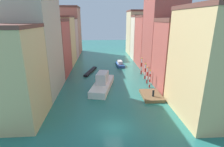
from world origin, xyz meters
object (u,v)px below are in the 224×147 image
object	(u,v)px
waterfront_dock	(151,95)
mooring_pole_3	(142,66)
person_on_dock	(153,93)
mooring_pole_1	(147,75)
vaporetto_white	(103,83)
mooring_pole_2	(145,71)
motorboat_0	(120,64)
mooring_pole_0	(150,79)
gondola_black	(91,71)

from	to	relation	value
waterfront_dock	mooring_pole_3	bearing A→B (deg)	84.75
person_on_dock	mooring_pole_1	size ratio (longest dim) A/B	0.36
person_on_dock	vaporetto_white	bearing A→B (deg)	147.73
mooring_pole_2	vaporetto_white	distance (m)	11.58
mooring_pole_3	waterfront_dock	bearing A→B (deg)	-95.25
person_on_dock	motorboat_0	size ratio (longest dim) A/B	0.24
mooring_pole_2	vaporetto_white	size ratio (longest dim) A/B	0.35
mooring_pole_2	motorboat_0	bearing A→B (deg)	110.16
mooring_pole_1	mooring_pole_0	bearing A→B (deg)	-91.99
mooring_pole_1	mooring_pole_2	xyz separation A→B (m)	(0.29, 2.95, 0.03)
waterfront_dock	mooring_pole_2	size ratio (longest dim) A/B	1.34
mooring_pole_1	motorboat_0	world-z (taller)	mooring_pole_1
waterfront_dock	vaporetto_white	size ratio (longest dim) A/B	0.47
person_on_dock	waterfront_dock	bearing A→B (deg)	92.36
person_on_dock	gondola_black	size ratio (longest dim) A/B	0.17
mooring_pole_2	waterfront_dock	bearing A→B (deg)	-97.32
mooring_pole_0	vaporetto_white	bearing A→B (deg)	179.04
mooring_pole_1	mooring_pole_2	world-z (taller)	mooring_pole_2
mooring_pole_0	mooring_pole_3	distance (m)	9.28
mooring_pole_0	mooring_pole_2	size ratio (longest dim) A/B	0.99
waterfront_dock	vaporetto_white	bearing A→B (deg)	151.92
waterfront_dock	person_on_dock	distance (m)	1.28
gondola_black	mooring_pole_2	bearing A→B (deg)	-25.57
mooring_pole_1	gondola_black	size ratio (longest dim) A/B	0.46
waterfront_dock	mooring_pole_0	distance (m)	5.02
waterfront_dock	mooring_pole_0	world-z (taller)	mooring_pole_0
vaporetto_white	motorboat_0	bearing A→B (deg)	72.51
mooring_pole_0	motorboat_0	bearing A→B (deg)	103.29
person_on_dock	mooring_pole_3	bearing A→B (deg)	85.21
gondola_black	mooring_pole_0	bearing A→B (deg)	-42.28
mooring_pole_1	waterfront_dock	bearing A→B (deg)	-98.02
waterfront_dock	mooring_pole_3	distance (m)	14.10
motorboat_0	mooring_pole_0	bearing A→B (deg)	-76.71
person_on_dock	mooring_pole_1	bearing A→B (deg)	83.14
waterfront_dock	motorboat_0	size ratio (longest dim) A/B	0.89
mooring_pole_1	vaporetto_white	xyz separation A→B (m)	(-9.99, -2.29, -0.87)
mooring_pole_0	mooring_pole_3	xyz separation A→B (m)	(0.36, 9.26, 0.29)
person_on_dock	mooring_pole_0	size ratio (longest dim) A/B	0.36
motorboat_0	vaporetto_white	bearing A→B (deg)	-107.49
vaporetto_white	waterfront_dock	bearing A→B (deg)	-28.08
person_on_dock	motorboat_0	xyz separation A→B (m)	(-3.39, 23.59, -0.62)
waterfront_dock	mooring_pole_2	distance (m)	10.27
mooring_pole_0	mooring_pole_1	bearing A→B (deg)	88.01
mooring_pole_0	mooring_pole_3	bearing A→B (deg)	87.75
waterfront_dock	gondola_black	distance (m)	20.38
mooring_pole_2	gondola_black	world-z (taller)	mooring_pole_2
mooring_pole_1	gondola_black	distance (m)	16.14
mooring_pole_0	motorboat_0	distance (m)	18.61
person_on_dock	mooring_pole_0	distance (m)	5.66
waterfront_dock	mooring_pole_0	bearing A→B (deg)	78.84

